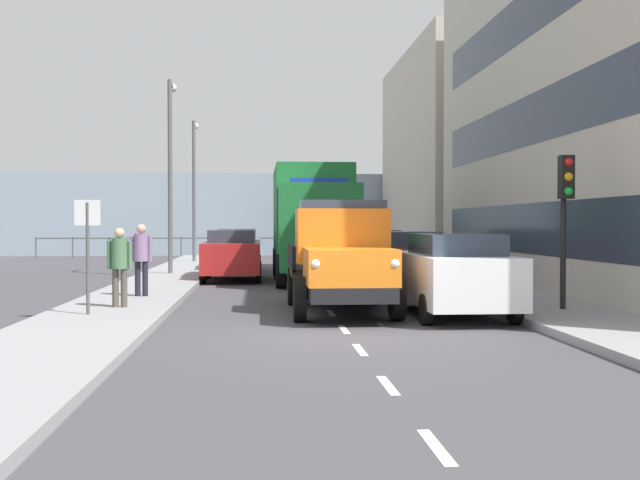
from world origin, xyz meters
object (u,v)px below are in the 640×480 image
object	(u,v)px
lamp_post_promenade	(170,159)
street_sign	(88,236)
lorry_cargo_green	(313,220)
car_teal_kerbside_3	(355,248)
pedestrian_couple_b	(141,254)
lamp_post_far	(194,178)
pedestrian_by_lamp	(120,261)
car_red_oppositeside_0	(232,254)
truck_vintage_orange	(342,259)
car_navy_kerbside_2	(375,253)
traffic_light_near	(565,198)
car_maroon_kerbside_1	(405,261)
car_white_kerbside_near	(453,273)
car_grey_oppositeside_1	(237,249)

from	to	relation	value
lamp_post_promenade	street_sign	distance (m)	13.08
lorry_cargo_green	car_teal_kerbside_3	world-z (taller)	lorry_cargo_green
car_teal_kerbside_3	lamp_post_promenade	bearing A→B (deg)	30.11
pedestrian_couple_b	lamp_post_far	distance (m)	18.33
pedestrian_by_lamp	lamp_post_promenade	bearing A→B (deg)	-88.76
pedestrian_by_lamp	pedestrian_couple_b	size ratio (longest dim) A/B	0.96
car_red_oppositeside_0	truck_vintage_orange	bearing A→B (deg)	105.26
car_red_oppositeside_0	street_sign	xyz separation A→B (m)	(2.42, 10.90, 0.79)
pedestrian_by_lamp	lamp_post_promenade	world-z (taller)	lamp_post_promenade
pedestrian_couple_b	pedestrian_by_lamp	bearing A→B (deg)	88.35
lamp_post_promenade	pedestrian_couple_b	bearing A→B (deg)	92.05
truck_vintage_orange	street_sign	bearing A→B (deg)	10.89
car_navy_kerbside_2	lamp_post_far	size ratio (longest dim) A/B	0.66
traffic_light_near	pedestrian_couple_b	bearing A→B (deg)	-21.64
car_maroon_kerbside_1	car_navy_kerbside_2	world-z (taller)	same
lamp_post_promenade	pedestrian_by_lamp	bearing A→B (deg)	91.24
traffic_light_near	lamp_post_far	size ratio (longest dim) A/B	0.48
traffic_light_near	street_sign	distance (m)	9.74
truck_vintage_orange	car_teal_kerbside_3	world-z (taller)	truck_vintage_orange
pedestrian_by_lamp	lamp_post_far	distance (m)	20.82
car_maroon_kerbside_1	car_teal_kerbside_3	world-z (taller)	same
car_white_kerbside_near	lamp_post_far	distance (m)	22.94
car_white_kerbside_near	car_red_oppositeside_0	world-z (taller)	same
lamp_post_far	car_teal_kerbside_3	bearing A→B (deg)	145.94
car_navy_kerbside_2	lamp_post_far	distance (m)	13.18
car_navy_kerbside_2	pedestrian_by_lamp	size ratio (longest dim) A/B	2.60
car_white_kerbside_near	street_sign	bearing A→B (deg)	2.68
lamp_post_promenade	lamp_post_far	bearing A→B (deg)	-90.46
pedestrian_couple_b	street_sign	size ratio (longest dim) A/B	0.79
car_red_oppositeside_0	lamp_post_promenade	xyz separation A→B (m)	(2.28, -1.93, 3.37)
truck_vintage_orange	street_sign	xyz separation A→B (m)	(5.12, 0.99, 0.50)
lorry_cargo_green	car_white_kerbside_near	distance (m)	10.43
car_maroon_kerbside_1	car_red_oppositeside_0	distance (m)	7.16
car_white_kerbside_near	street_sign	xyz separation A→B (m)	(7.39, 0.35, 0.79)
pedestrian_couple_b	street_sign	world-z (taller)	street_sign
traffic_light_near	truck_vintage_orange	bearing A→B (deg)	-10.50
car_grey_oppositeside_1	lamp_post_far	bearing A→B (deg)	-67.97
lorry_cargo_green	lamp_post_promenade	xyz separation A→B (m)	(5.00, -2.37, 2.19)
car_grey_oppositeside_1	pedestrian_couple_b	xyz separation A→B (m)	(1.96, 12.62, 0.30)
pedestrian_by_lamp	traffic_light_near	distance (m)	9.48
pedestrian_by_lamp	street_sign	bearing A→B (deg)	73.40
truck_vintage_orange	car_maroon_kerbside_1	distance (m)	5.28
truck_vintage_orange	lamp_post_promenade	size ratio (longest dim) A/B	0.81
car_grey_oppositeside_1	car_navy_kerbside_2	bearing A→B (deg)	134.33
car_maroon_kerbside_1	lamp_post_far	xyz separation A→B (m)	(7.19, -16.14, 3.23)
car_teal_kerbside_3	pedestrian_couple_b	xyz separation A→B (m)	(6.94, 13.23, 0.30)
car_red_oppositeside_0	car_grey_oppositeside_1	xyz separation A→B (m)	(-0.00, -5.53, 0.00)
traffic_light_near	street_sign	xyz separation A→B (m)	(9.70, 0.14, -0.79)
car_navy_kerbside_2	car_red_oppositeside_0	xyz separation A→B (m)	(4.98, 0.44, 0.00)
traffic_light_near	pedestrian_by_lamp	bearing A→B (deg)	-7.04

